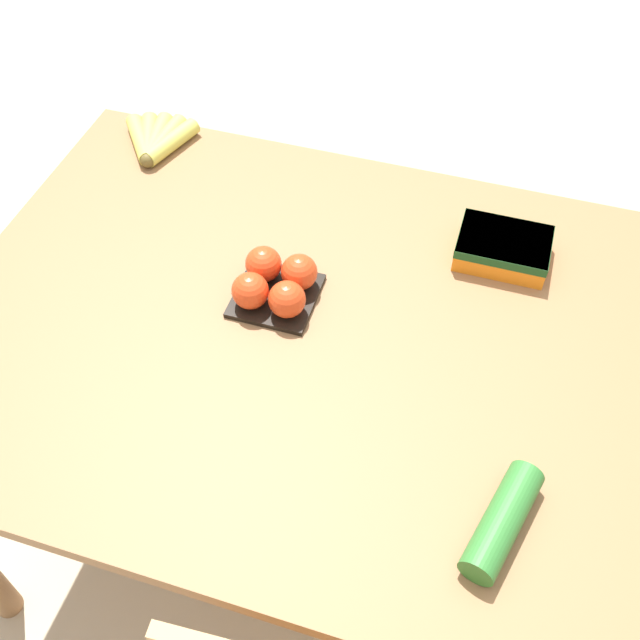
{
  "coord_description": "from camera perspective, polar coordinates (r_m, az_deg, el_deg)",
  "views": [
    {
      "loc": [
        -0.24,
        0.79,
        1.75
      ],
      "look_at": [
        0.0,
        0.0,
        0.75
      ],
      "focal_mm": 42.0,
      "sensor_mm": 36.0,
      "label": 1
    }
  ],
  "objects": [
    {
      "name": "ground_plane",
      "position": [
        1.93,
        0.0,
        -14.47
      ],
      "size": [
        12.0,
        12.0,
        0.0
      ],
      "primitive_type": "plane",
      "color": "#B7A88E"
    },
    {
      "name": "dining_table",
      "position": [
        1.39,
        0.0,
        -3.12
      ],
      "size": [
        1.35,
        0.98,
        0.72
      ],
      "color": "olive",
      "rests_on": "ground_plane"
    },
    {
      "name": "banana_bunch",
      "position": [
        1.72,
        -12.38,
        13.22
      ],
      "size": [
        0.17,
        0.17,
        0.04
      ],
      "color": "brown",
      "rests_on": "dining_table"
    },
    {
      "name": "tomato_pack",
      "position": [
        1.34,
        -3.44,
        2.79
      ],
      "size": [
        0.15,
        0.15,
        0.08
      ],
      "color": "black",
      "rests_on": "dining_table"
    },
    {
      "name": "carrot_bag",
      "position": [
        1.46,
        13.79,
        5.45
      ],
      "size": [
        0.17,
        0.12,
        0.05
      ],
      "color": "orange",
      "rests_on": "dining_table"
    },
    {
      "name": "cucumber_near",
      "position": [
        1.13,
        13.73,
        -14.66
      ],
      "size": [
        0.1,
        0.19,
        0.05
      ],
      "color": "#2D702D",
      "rests_on": "dining_table"
    }
  ]
}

